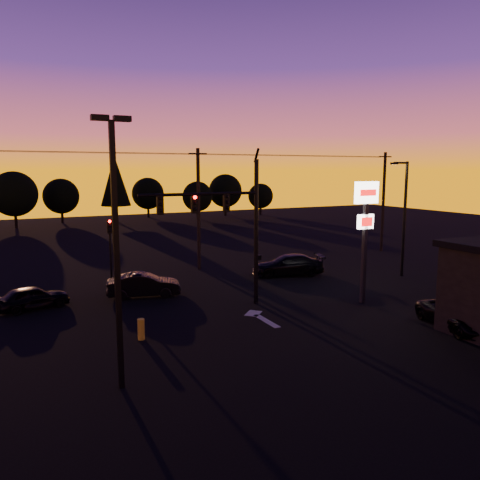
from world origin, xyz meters
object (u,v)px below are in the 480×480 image
Objects in this scene: bollard at (141,329)px; suv_parked at (458,316)px; parking_lot_light at (116,236)px; streetlight at (404,214)px; car_left at (33,297)px; secondary_signal at (110,243)px; traffic_signal_mast at (230,217)px; car_right at (288,265)px; pylon_sign at (366,216)px; car_mid at (144,285)px.

suv_parked is (13.80, -5.18, 0.15)m from bollard.
streetlight is (21.41, 8.50, -0.85)m from parking_lot_light.
bollard is 8.21m from car_left.
secondary_signal is 0.98× the size of suv_parked.
parking_lot_light is at bearing -158.35° from streetlight.
traffic_signal_mast is 9.73m from car_right.
secondary_signal is at bearing 140.23° from pylon_sign.
car_right is (16.68, 0.91, 0.10)m from car_left.
bollard is 7.25m from car_mid.
pylon_sign is at bearing 17.23° from parking_lot_light.
car_right is (10.66, 1.07, 0.03)m from car_mid.
bollard is at bearing -153.86° from traffic_signal_mast.
secondary_signal is 15.75m from pylon_sign.
car_mid is (-3.66, 4.22, -4.24)m from traffic_signal_mast.
secondary_signal is (-4.90, 7.49, -2.07)m from traffic_signal_mast.
car_mid is (1.24, -3.28, -2.16)m from secondary_signal.
car_right is (-7.01, 3.78, -3.69)m from streetlight.
car_right is at bearing 151.67° from streetlight.
bollard is 0.25× the size of car_left.
parking_lot_light is at bearing -162.77° from pylon_sign.
secondary_signal is 0.86× the size of car_right.
car_left is at bearing -68.58° from car_right.
pylon_sign reaches higher than car_right.
pylon_sign is 0.85× the size of streetlight.
parking_lot_light is at bearing -136.63° from traffic_signal_mast.
streetlight is at bearing -110.21° from car_left.
streetlight is 8.53× the size of bollard.
streetlight reaches higher than suv_parked.
streetlight is at bearing 30.08° from pylon_sign.
secondary_signal is 4.64× the size of bollard.
traffic_signal_mast is 14.10m from streetlight.
parking_lot_light reaches higher than bollard.
car_right is at bearing -100.18° from car_left.
car_left is at bearing 119.62° from bollard.
car_left is 16.71m from car_right.
traffic_signal_mast is 11.46m from car_left.
pylon_sign is at bearing 19.01° from car_right.
traffic_signal_mast is at bearing -56.81° from secondary_signal.
parking_lot_light is 1.34× the size of pylon_sign.
traffic_signal_mast is 10.19m from parking_lot_light.
bollard is at bearing -94.04° from secondary_signal.
car_left is (-23.69, 2.87, -3.79)m from streetlight.
traffic_signal_mast is at bearing -127.62° from car_left.
bollard is 0.21× the size of suv_parked.
streetlight is at bearing -84.66° from car_mid.
parking_lot_light is 2.15× the size of car_mid.
streetlight reaches higher than car_left.
car_left reaches higher than bollard.
suv_parked is at bearing -121.70° from car_mid.
bollard is at bearing -167.74° from streetlight.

